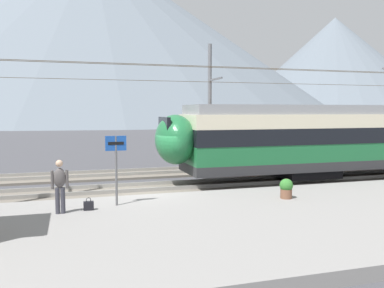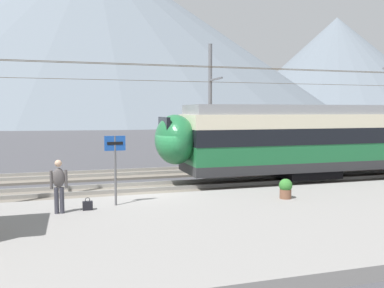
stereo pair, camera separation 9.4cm
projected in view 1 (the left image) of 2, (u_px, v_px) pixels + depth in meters
The scene contains 11 objects.
ground_plane at pixel (148, 197), 16.67m from camera, with size 400.00×400.00×0.00m, color #424247.
platform_slab at pixel (182, 229), 11.54m from camera, with size 120.00×8.51×0.36m, color gray.
track_near at pixel (142, 190), 17.90m from camera, with size 120.00×3.00×0.28m.
track_far at pixel (128, 174), 22.25m from camera, with size 120.00×3.00×0.28m.
catenary_mast_far_side at pixel (211, 104), 25.21m from camera, with size 48.55×2.25×7.73m.
platform_sign at pixel (116, 155), 13.56m from camera, with size 0.70×0.08×2.37m.
passenger_walking at pixel (60, 184), 12.53m from camera, with size 0.53×0.22×1.69m.
handbag_beside_passenger at pixel (89, 206), 13.03m from camera, with size 0.32×0.18×0.41m.
potted_plant_platform_edge at pixel (286, 188), 14.75m from camera, with size 0.49×0.49×0.73m.
mountain_central_peak at pixel (93, 34), 169.21m from camera, with size 203.06×203.06×71.60m, color slate.
mountain_right_ridge at pixel (334, 68), 231.45m from camera, with size 124.27×124.27×56.67m, color slate.
Camera 1 is at (-2.99, -16.26, 3.56)m, focal length 37.68 mm.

